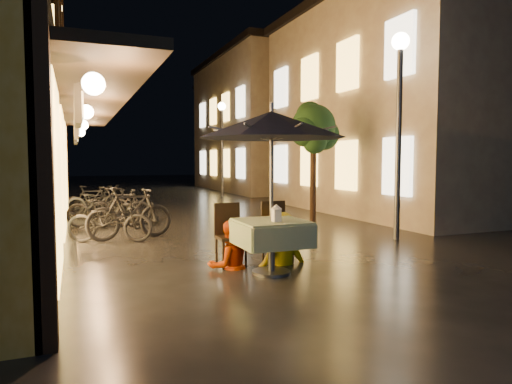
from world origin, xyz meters
name	(u,v)px	position (x,y,z in m)	size (l,w,h in m)	color
ground	(318,275)	(0.00, 0.00, 0.00)	(90.00, 90.00, 0.00)	black
east_building_near	(420,107)	(7.49, 6.50, 3.41)	(7.30, 9.30, 6.80)	#BAAE95
east_building_far	(277,124)	(7.49, 18.00, 3.66)	(7.30, 10.30, 7.30)	#BAAE95
street_tree	(314,129)	(2.41, 4.51, 2.42)	(1.43, 1.20, 3.15)	black
streetlamp_near	(399,98)	(3.00, 2.00, 2.92)	(0.36, 0.36, 4.23)	#59595E
streetlamp_far	(222,132)	(3.00, 14.00, 2.92)	(0.36, 0.36, 4.23)	#59595E
cafe_table	(271,233)	(-0.58, 0.34, 0.59)	(0.99, 0.99, 0.78)	#59595E
patio_umbrella	(272,125)	(-0.58, 0.34, 2.15)	(2.14, 2.14, 2.46)	#59595E
cafe_chair_left	(229,231)	(-0.98, 1.08, 0.54)	(0.42, 0.42, 0.97)	black
cafe_chair_right	(276,228)	(-0.18, 1.08, 0.54)	(0.42, 0.42, 0.97)	black
table_lantern	(276,212)	(-0.58, 0.17, 0.92)	(0.16, 0.16, 0.25)	white
person_orange	(229,222)	(-1.03, 0.92, 0.71)	(0.69, 0.53, 1.41)	#BB3401
person_yellow	(281,214)	(-0.18, 0.87, 0.80)	(1.03, 0.59, 1.60)	#CFB507
bicycle_0	(110,220)	(-2.57, 3.87, 0.44)	(0.59, 1.68, 0.88)	black
bicycle_1	(130,213)	(-2.16, 4.04, 0.55)	(0.51, 1.82, 1.10)	black
bicycle_2	(103,208)	(-2.56, 6.13, 0.46)	(0.61, 1.75, 0.92)	black
bicycle_3	(120,206)	(-2.16, 6.32, 0.48)	(0.45, 1.58, 0.95)	black
bicycle_4	(98,202)	(-2.62, 7.82, 0.47)	(0.63, 1.79, 0.94)	black
bicycle_5	(91,200)	(-2.76, 8.96, 0.44)	(0.41, 1.46, 0.88)	black
bicycle_6	(92,200)	(-2.73, 9.03, 0.43)	(0.57, 1.64, 0.86)	black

